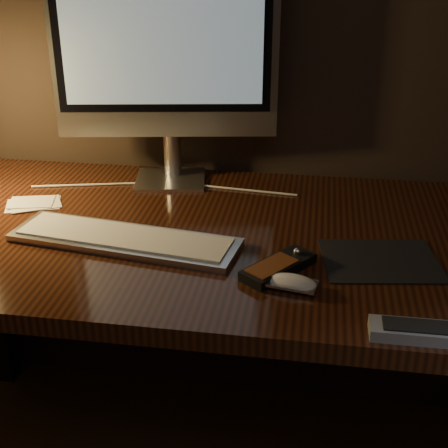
# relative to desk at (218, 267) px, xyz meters

# --- Properties ---
(desk) EXTENTS (1.60, 0.75, 0.75)m
(desk) POSITION_rel_desk_xyz_m (0.00, 0.00, 0.00)
(desk) COLOR #391A0D
(desk) RESTS_ON ground
(monitor) EXTENTS (0.54, 0.19, 0.57)m
(monitor) POSITION_rel_desk_xyz_m (-0.16, 0.20, 0.47)
(monitor) COLOR silver
(monitor) RESTS_ON desk
(keyboard) EXTENTS (0.50, 0.20, 0.02)m
(keyboard) POSITION_rel_desk_xyz_m (-0.17, -0.15, 0.14)
(keyboard) COLOR silver
(keyboard) RESTS_ON desk
(mousepad) EXTENTS (0.25, 0.21, 0.00)m
(mousepad) POSITION_rel_desk_xyz_m (0.35, -0.15, 0.13)
(mousepad) COLOR black
(mousepad) RESTS_ON desk
(mouse) EXTENTS (0.10, 0.06, 0.02)m
(mouse) POSITION_rel_desk_xyz_m (0.19, -0.28, 0.14)
(mouse) COLOR white
(mouse) RESTS_ON desk
(media_remote) EXTENTS (0.15, 0.17, 0.03)m
(media_remote) POSITION_rel_desk_xyz_m (0.16, -0.23, 0.14)
(media_remote) COLOR black
(media_remote) RESTS_ON desk
(tv_remote) EXTENTS (0.21, 0.05, 0.03)m
(tv_remote) POSITION_rel_desk_xyz_m (0.42, -0.41, 0.14)
(tv_remote) COLOR gray
(tv_remote) RESTS_ON desk
(papers) EXTENTS (0.15, 0.12, 0.01)m
(papers) POSITION_rel_desk_xyz_m (-0.45, 0.00, 0.13)
(papers) COLOR white
(papers) RESTS_ON desk
(cable) EXTENTS (0.67, 0.03, 0.01)m
(cable) POSITION_rel_desk_xyz_m (-0.16, 0.15, 0.13)
(cable) COLOR white
(cable) RESTS_ON desk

